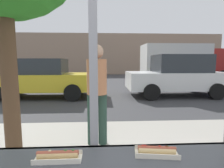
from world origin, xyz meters
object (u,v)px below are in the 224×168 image
at_px(parked_car_white, 177,75).
at_px(hotdog_tray_far, 157,151).
at_px(pedestrian, 97,88).
at_px(box_truck, 185,61).
at_px(hotdog_tray_near, 58,156).
at_px(parked_car_yellow, 40,78).

bearing_deg(parked_car_white, hotdog_tray_far, -113.40).
bearing_deg(pedestrian, hotdog_tray_far, -78.98).
height_order(hotdog_tray_far, box_truck, box_truck).
relative_size(hotdog_tray_near, box_truck, 0.04).
distance_m(hotdog_tray_near, hotdog_tray_far, 0.54).
height_order(parked_car_yellow, parked_car_white, parked_car_white).
distance_m(hotdog_tray_far, pedestrian, 2.02).
bearing_deg(parked_car_yellow, pedestrian, -62.60).
bearing_deg(hotdog_tray_far, pedestrian, 101.02).
distance_m(hotdog_tray_far, box_truck, 13.42).
height_order(parked_car_white, box_truck, box_truck).
distance_m(hotdog_tray_near, box_truck, 13.68).
bearing_deg(parked_car_white, pedestrian, -124.71).
xyz_separation_m(hotdog_tray_near, parked_car_yellow, (-2.32, 6.78, -0.16)).
height_order(hotdog_tray_near, pedestrian, pedestrian).
xyz_separation_m(hotdog_tray_near, pedestrian, (0.15, 2.00, 0.07)).
bearing_deg(hotdog_tray_near, box_truck, 62.78).
height_order(parked_car_white, pedestrian, parked_car_white).
distance_m(parked_car_yellow, box_truck, 10.14).
xyz_separation_m(hotdog_tray_near, parked_car_white, (3.46, 6.78, -0.10)).
distance_m(hotdog_tray_near, parked_car_white, 7.61).
distance_m(parked_car_yellow, pedestrian, 5.38).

